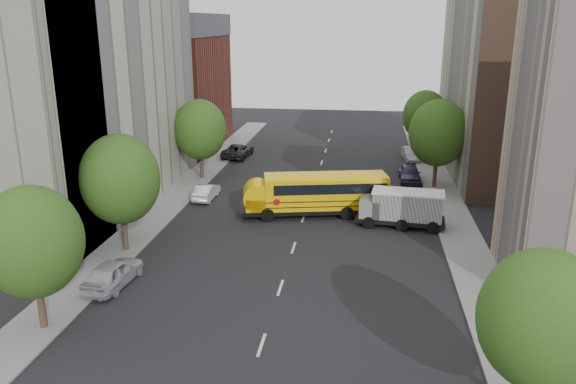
% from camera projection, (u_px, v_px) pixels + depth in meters
% --- Properties ---
extents(ground, '(120.00, 120.00, 0.00)m').
position_uv_depth(ground, '(297.00, 237.00, 39.80)').
color(ground, black).
rests_on(ground, ground).
extents(sidewalk_left, '(3.00, 80.00, 0.12)m').
position_uv_depth(sidewalk_left, '(165.00, 207.00, 46.02)').
color(sidewalk_left, slate).
rests_on(sidewalk_left, ground).
extents(sidewalk_right, '(3.00, 80.00, 0.12)m').
position_uv_depth(sidewalk_right, '(454.00, 220.00, 43.03)').
color(sidewalk_right, slate).
rests_on(sidewalk_right, ground).
extents(lane_markings, '(0.15, 64.00, 0.01)m').
position_uv_depth(lane_markings, '(311.00, 195.00, 49.27)').
color(lane_markings, silver).
rests_on(lane_markings, ground).
extents(building_left_cream, '(10.00, 26.00, 20.00)m').
position_uv_depth(building_left_cream, '(84.00, 82.00, 44.90)').
color(building_left_cream, '#B8AD94').
rests_on(building_left_cream, ground).
extents(building_left_redbrick, '(10.00, 15.00, 13.00)m').
position_uv_depth(building_left_redbrick, '(176.00, 93.00, 66.77)').
color(building_left_redbrick, maroon).
rests_on(building_left_redbrick, ground).
extents(building_left_near, '(10.00, 7.00, 17.00)m').
position_uv_depth(building_left_near, '(6.00, 123.00, 35.39)').
color(building_left_near, tan).
rests_on(building_left_near, ground).
extents(building_right_far, '(10.00, 22.00, 18.00)m').
position_uv_depth(building_right_far, '(509.00, 83.00, 53.78)').
color(building_right_far, tan).
rests_on(building_right_far, ground).
extents(building_right_sidewall, '(10.10, 0.30, 18.00)m').
position_uv_depth(building_right_sidewall, '(542.00, 98.00, 43.36)').
color(building_right_sidewall, brown).
rests_on(building_right_sidewall, ground).
extents(street_tree_0, '(4.80, 4.80, 7.41)m').
position_uv_depth(street_tree_0, '(32.00, 242.00, 26.61)').
color(street_tree_0, '#38281C').
rests_on(street_tree_0, ground).
extents(street_tree_1, '(5.12, 5.12, 7.90)m').
position_uv_depth(street_tree_1, '(120.00, 179.00, 35.99)').
color(street_tree_1, '#38281C').
rests_on(street_tree_1, ground).
extents(street_tree_2, '(4.99, 4.99, 7.71)m').
position_uv_depth(street_tree_2, '(200.00, 130.00, 53.08)').
color(street_tree_2, '#38281C').
rests_on(street_tree_2, ground).
extents(street_tree_3, '(4.61, 4.61, 7.11)m').
position_uv_depth(street_tree_3, '(543.00, 320.00, 20.02)').
color(street_tree_3, '#38281C').
rests_on(street_tree_3, ground).
extents(street_tree_4, '(5.25, 5.25, 8.10)m').
position_uv_depth(street_tree_4, '(438.00, 133.00, 50.15)').
color(street_tree_4, '#38281C').
rests_on(street_tree_4, ground).
extents(street_tree_5, '(4.86, 4.86, 7.51)m').
position_uv_depth(street_tree_5, '(425.00, 116.00, 61.63)').
color(street_tree_5, '#38281C').
rests_on(street_tree_5, ground).
extents(school_bus, '(12.15, 5.17, 3.35)m').
position_uv_depth(school_bus, '(315.00, 192.00, 43.76)').
color(school_bus, black).
rests_on(school_bus, ground).
extents(safari_truck, '(6.65, 2.98, 2.76)m').
position_uv_depth(safari_truck, '(401.00, 208.00, 41.45)').
color(safari_truck, black).
rests_on(safari_truck, ground).
extents(parked_car_0, '(2.29, 4.82, 1.59)m').
position_uv_depth(parked_car_0, '(113.00, 273.00, 32.28)').
color(parked_car_0, '#B0B0B7').
rests_on(parked_car_0, ground).
extents(parked_car_1, '(1.50, 4.04, 1.32)m').
position_uv_depth(parked_car_1, '(206.00, 192.00, 48.11)').
color(parked_car_1, silver).
rests_on(parked_car_1, ground).
extents(parked_car_2, '(2.99, 5.70, 1.53)m').
position_uv_depth(parked_car_2, '(238.00, 151.00, 62.86)').
color(parked_car_2, black).
rests_on(parked_car_2, ground).
extents(parked_car_4, '(1.96, 4.72, 1.60)m').
position_uv_depth(parked_car_4, '(410.00, 173.00, 53.44)').
color(parked_car_4, '#343257').
rests_on(parked_car_4, ground).
extents(parked_car_5, '(1.89, 4.38, 1.40)m').
position_uv_depth(parked_car_5, '(411.00, 154.00, 61.58)').
color(parked_car_5, gray).
rests_on(parked_car_5, ground).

